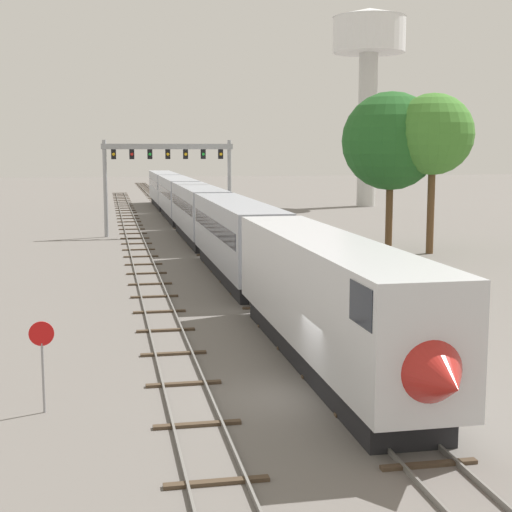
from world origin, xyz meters
name	(u,v)px	position (x,y,z in m)	size (l,w,h in m)	color
ground_plane	(296,397)	(0.00, 0.00, 0.00)	(400.00, 400.00, 0.00)	slate
track_main	(181,222)	(2.00, 60.00, 0.07)	(2.60, 200.00, 0.16)	slate
track_near	(138,246)	(-3.50, 40.00, 0.07)	(2.60, 160.00, 0.16)	slate
passenger_train	(198,211)	(2.00, 44.09, 2.61)	(3.04, 100.94, 4.80)	silver
signal_gantry	(168,165)	(-0.25, 47.96, 6.54)	(12.10, 0.49, 8.87)	#999BA0
water_tower	(369,50)	(30.09, 79.72, 21.50)	(10.12, 10.12, 27.10)	beige
stop_sign	(42,354)	(-8.00, 0.08, 1.87)	(0.76, 0.08, 2.88)	gray
trackside_tree_left	(391,141)	(16.14, 34.13, 8.65)	(7.71, 7.71, 12.52)	brown
trackside_tree_mid	(433,135)	(18.60, 31.74, 9.12)	(6.20, 6.20, 12.27)	brown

